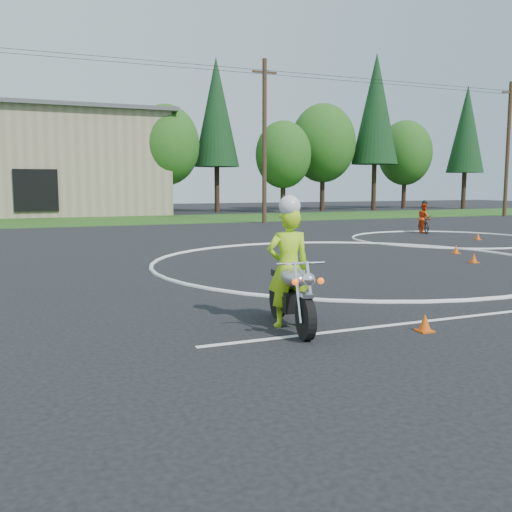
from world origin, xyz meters
name	(u,v)px	position (x,y,z in m)	size (l,w,h in m)	color
ground	(412,277)	(0.00, 0.00, 0.00)	(120.00, 120.00, 0.00)	black
grass_strip	(163,219)	(0.00, 27.00, 0.01)	(120.00, 10.00, 0.02)	#1E4714
course_markings	(383,254)	(2.17, 4.35, 0.01)	(19.05, 19.05, 0.12)	silver
primary_motorcycle	(292,294)	(-5.19, -3.49, 0.58)	(0.85, 2.25, 1.19)	black
rider_primary_grp	(288,264)	(-5.19, -3.35, 1.06)	(0.80, 0.59, 2.20)	#A0DB17
rider_second_grp	(424,221)	(9.33, 11.06, 0.57)	(1.21, 1.79, 1.63)	black
traffic_cones	(502,253)	(5.35, 2.22, 0.14)	(17.91, 12.57, 0.30)	#DB4E0B
treeline	(304,137)	(14.78, 34.61, 6.62)	(38.20, 8.10, 14.52)	#382619
utility_poles	(264,139)	(5.00, 21.00, 5.20)	(41.60, 1.12, 10.00)	#473321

